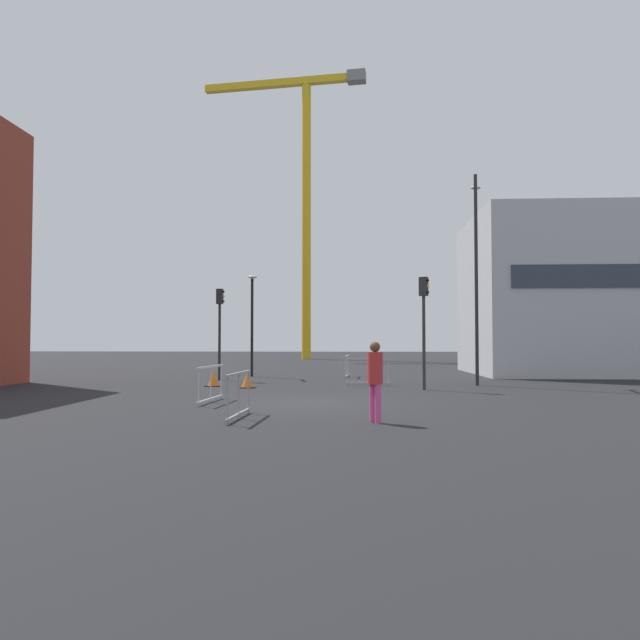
# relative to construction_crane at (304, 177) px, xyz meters

# --- Properties ---
(ground) EXTENTS (160.00, 160.00, 0.00)m
(ground) POSITION_rel_construction_crane_xyz_m (3.41, -40.53, -18.15)
(ground) COLOR black
(office_block) EXTENTS (11.37, 9.20, 8.60)m
(office_block) POSITION_rel_construction_crane_xyz_m (17.06, -25.06, -13.85)
(office_block) COLOR #B7B7BC
(office_block) RESTS_ON ground
(construction_crane) EXTENTS (16.60, 3.18, 28.42)m
(construction_crane) POSITION_rel_construction_crane_xyz_m (0.00, 0.00, 0.00)
(construction_crane) COLOR gold
(construction_crane) RESTS_ON ground
(streetlamp_tall) EXTENTS (0.65, 1.86, 8.65)m
(streetlamp_tall) POSITION_rel_construction_crane_xyz_m (9.83, -33.46, -13.13)
(streetlamp_tall) COLOR #232326
(streetlamp_tall) RESTS_ON ground
(streetlamp_short) EXTENTS (0.57, 1.70, 5.01)m
(streetlamp_short) POSITION_rel_construction_crane_xyz_m (-0.30, -28.57, -15.05)
(streetlamp_short) COLOR black
(streetlamp_short) RESTS_ON ground
(traffic_light_corner) EXTENTS (0.38, 0.27, 4.20)m
(traffic_light_corner) POSITION_rel_construction_crane_xyz_m (-1.37, -31.14, -15.34)
(traffic_light_corner) COLOR #232326
(traffic_light_corner) RESTS_ON ground
(traffic_light_near) EXTENTS (0.38, 0.36, 4.18)m
(traffic_light_near) POSITION_rel_construction_crane_xyz_m (7.36, -35.94, -15.36)
(traffic_light_near) COLOR #2D2D30
(traffic_light_near) RESTS_ON ground
(pedestrian_walking) EXTENTS (0.34, 0.34, 1.79)m
(pedestrian_walking) POSITION_rel_construction_crane_xyz_m (5.18, -44.77, -17.10)
(pedestrian_walking) COLOR #D14C8C
(pedestrian_walking) RESTS_ON ground
(safety_barrier_rear) EXTENTS (0.21, 2.14, 1.08)m
(safety_barrier_rear) POSITION_rel_construction_crane_xyz_m (4.47, -28.61, -17.59)
(safety_barrier_rear) COLOR #B2B5BA
(safety_barrier_rear) RESTS_ON ground
(safety_barrier_right_run) EXTENTS (0.24, 2.31, 1.08)m
(safety_barrier_right_run) POSITION_rel_construction_crane_xyz_m (0.53, -40.74, -17.59)
(safety_barrier_right_run) COLOR #B2B5BA
(safety_barrier_right_run) RESTS_ON ground
(safety_barrier_left_run) EXTENTS (1.84, 0.18, 1.08)m
(safety_barrier_left_run) POSITION_rel_construction_crane_xyz_m (5.36, -33.80, -17.59)
(safety_barrier_left_run) COLOR #9EA0A5
(safety_barrier_left_run) RESTS_ON ground
(safety_barrier_front) EXTENTS (0.17, 2.24, 1.08)m
(safety_barrier_front) POSITION_rel_construction_crane_xyz_m (2.04, -44.26, -17.59)
(safety_barrier_front) COLOR gray
(safety_barrier_front) RESTS_ON ground
(traffic_cone_striped) EXTENTS (0.60, 0.60, 0.60)m
(traffic_cone_striped) POSITION_rel_construction_crane_xyz_m (-0.82, -34.66, -17.87)
(traffic_cone_striped) COLOR black
(traffic_cone_striped) RESTS_ON ground
(traffic_cone_on_verge) EXTENTS (0.61, 0.61, 0.62)m
(traffic_cone_on_verge) POSITION_rel_construction_crane_xyz_m (0.68, -35.37, -17.87)
(traffic_cone_on_verge) COLOR black
(traffic_cone_on_verge) RESTS_ON ground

